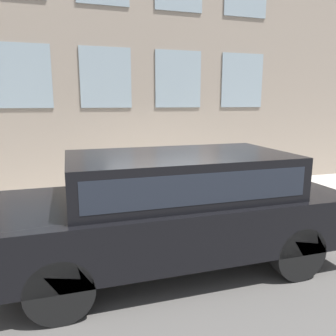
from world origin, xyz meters
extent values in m
plane|color=#514F4C|center=(0.00, 0.00, 0.00)|extent=(80.00, 80.00, 0.00)
cube|color=#B2ADA3|center=(1.32, 0.00, 0.08)|extent=(2.64, 60.00, 0.15)
cube|color=gray|center=(2.79, 0.00, 3.91)|extent=(0.30, 40.00, 7.82)
cube|color=#8C9EA8|center=(2.62, -2.87, 3.09)|extent=(0.03, 1.27, 1.48)
cube|color=#8C9EA8|center=(2.62, -0.96, 3.09)|extent=(0.03, 1.27, 1.48)
cube|color=#8C9EA8|center=(2.62, 0.96, 3.09)|extent=(0.03, 1.27, 1.48)
cube|color=#8C9EA8|center=(2.62, 2.87, 3.09)|extent=(0.03, 1.27, 1.48)
cylinder|color=gold|center=(0.65, 0.26, 0.17)|extent=(0.29, 0.29, 0.04)
cylinder|color=gold|center=(0.65, 0.26, 0.46)|extent=(0.21, 0.21, 0.61)
sphere|color=#A4891E|center=(0.65, 0.26, 0.76)|extent=(0.22, 0.22, 0.22)
cylinder|color=black|center=(0.65, 0.26, 0.83)|extent=(0.07, 0.07, 0.09)
cylinder|color=gold|center=(0.65, 0.10, 0.53)|extent=(0.09, 0.10, 0.09)
cylinder|color=gold|center=(0.65, 0.41, 0.53)|extent=(0.09, 0.10, 0.09)
cylinder|color=#726651|center=(0.93, -0.49, 0.41)|extent=(0.08, 0.08, 0.51)
cylinder|color=#726651|center=(1.04, -0.49, 0.41)|extent=(0.08, 0.08, 0.51)
cube|color=yellow|center=(0.99, -0.49, 0.86)|extent=(0.14, 0.10, 0.39)
cylinder|color=yellow|center=(0.89, -0.49, 0.87)|extent=(0.06, 0.06, 0.37)
cylinder|color=yellow|center=(1.08, -0.49, 0.87)|extent=(0.06, 0.06, 0.37)
sphere|color=tan|center=(0.99, -0.49, 1.14)|extent=(0.17, 0.17, 0.17)
cylinder|color=black|center=(-2.33, 2.14, 0.40)|extent=(0.24, 0.79, 0.79)
cylinder|color=black|center=(-0.56, 2.14, 0.40)|extent=(0.24, 0.79, 0.79)
cylinder|color=black|center=(-2.33, -1.07, 0.40)|extent=(0.24, 0.79, 0.79)
cylinder|color=black|center=(-0.56, -1.07, 0.40)|extent=(0.24, 0.79, 0.79)
cube|color=black|center=(-1.45, 0.53, 0.76)|extent=(2.01, 5.18, 0.74)
cube|color=black|center=(-1.45, 0.40, 1.44)|extent=(1.77, 3.21, 0.62)
cube|color=#1E232D|center=(-1.45, 0.40, 1.44)|extent=(1.78, 2.95, 0.39)
camera|label=1|loc=(-5.92, 1.95, 2.48)|focal=35.00mm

